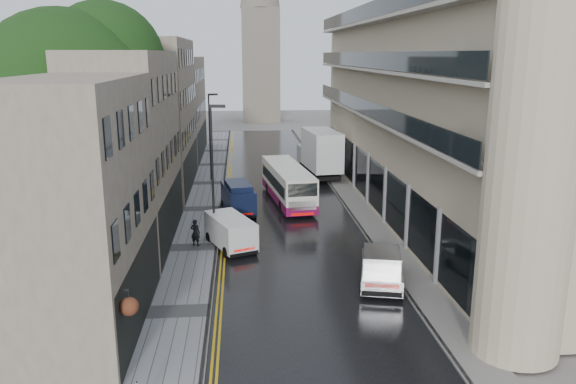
{
  "coord_description": "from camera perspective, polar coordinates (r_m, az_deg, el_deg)",
  "views": [
    {
      "loc": [
        -3.05,
        -11.78,
        10.97
      ],
      "look_at": [
        -0.5,
        18.0,
        3.58
      ],
      "focal_mm": 35.0,
      "sensor_mm": 36.0,
      "label": 1
    }
  ],
  "objects": [
    {
      "name": "lamp_post_near",
      "position": [
        32.82,
        -7.68,
        1.74
      ],
      "size": [
        0.92,
        0.34,
        8.02
      ],
      "primitive_type": null,
      "rotation": [
        0.0,
        0.0,
        -0.16
      ],
      "color": "black",
      "rests_on": "left_sidewalk"
    },
    {
      "name": "road",
      "position": [
        40.9,
        -0.43,
        -1.65
      ],
      "size": [
        9.0,
        85.0,
        0.02
      ],
      "primitive_type": "cube",
      "color": "black",
      "rests_on": "ground"
    },
    {
      "name": "white_van",
      "position": [
        31.05,
        -6.33,
        -5.01
      ],
      "size": [
        3.19,
        4.52,
        1.88
      ],
      "primitive_type": null,
      "rotation": [
        0.0,
        0.0,
        0.38
      ],
      "color": "white",
      "rests_on": "road"
    },
    {
      "name": "cream_bus",
      "position": [
        39.56,
        -0.7,
        -0.14
      ],
      "size": [
        3.44,
        10.15,
        2.71
      ],
      "primitive_type": null,
      "rotation": [
        0.0,
        0.0,
        0.12
      ],
      "color": "white",
      "rests_on": "road"
    },
    {
      "name": "tree_near",
      "position": [
        33.4,
        -21.41,
        6.02
      ],
      "size": [
        10.56,
        10.56,
        13.89
      ],
      "primitive_type": null,
      "color": "black",
      "rests_on": "ground"
    },
    {
      "name": "tree_far",
      "position": [
        45.95,
        -16.49,
        7.41
      ],
      "size": [
        9.24,
        9.24,
        12.46
      ],
      "primitive_type": null,
      "color": "black",
      "rests_on": "ground"
    },
    {
      "name": "left_sidewalk",
      "position": [
        40.86,
        -8.64,
        -1.75
      ],
      "size": [
        2.7,
        85.0,
        0.12
      ],
      "primitive_type": "cube",
      "color": "gray",
      "rests_on": "ground"
    },
    {
      "name": "silver_hatchback",
      "position": [
        26.55,
        7.6,
        -8.66
      ],
      "size": [
        2.86,
        4.7,
        1.64
      ],
      "primitive_type": null,
      "rotation": [
        0.0,
        0.0,
        -0.23
      ],
      "color": "#9B9BA0",
      "rests_on": "road"
    },
    {
      "name": "lamp_post_far",
      "position": [
        49.35,
        -7.94,
        5.49
      ],
      "size": [
        0.86,
        0.34,
        7.5
      ],
      "primitive_type": null,
      "rotation": [
        0.0,
        0.0,
        0.18
      ],
      "color": "black",
      "rests_on": "left_sidewalk"
    },
    {
      "name": "pedestrian",
      "position": [
        32.92,
        -9.39,
        -4.09
      ],
      "size": [
        0.68,
        0.58,
        1.59
      ],
      "primitive_type": "imported",
      "rotation": [
        0.0,
        0.0,
        2.74
      ],
      "color": "black",
      "rests_on": "left_sidewalk"
    },
    {
      "name": "right_sidewalk",
      "position": [
        41.64,
        7.0,
        -1.4
      ],
      "size": [
        1.8,
        85.0,
        0.12
      ],
      "primitive_type": "cube",
      "color": "slate",
      "rests_on": "ground"
    },
    {
      "name": "navy_van",
      "position": [
        38.02,
        -5.92,
        -1.12
      ],
      "size": [
        2.56,
        4.75,
        2.3
      ],
      "primitive_type": null,
      "rotation": [
        0.0,
        0.0,
        0.17
      ],
      "color": "black",
      "rests_on": "road"
    },
    {
      "name": "modern_block",
      "position": [
        40.27,
        14.64,
        7.79
      ],
      "size": [
        8.0,
        40.0,
        14.0
      ],
      "primitive_type": null,
      "color": "tan",
      "rests_on": "ground"
    },
    {
      "name": "old_shop_row",
      "position": [
        42.56,
        -13.6,
        6.8
      ],
      "size": [
        4.5,
        56.0,
        12.0
      ],
      "primitive_type": null,
      "color": "gray",
      "rests_on": "ground"
    },
    {
      "name": "white_lorry",
      "position": [
        49.16,
        2.48,
        3.58
      ],
      "size": [
        3.38,
        8.44,
        4.31
      ],
      "primitive_type": null,
      "rotation": [
        0.0,
        0.0,
        0.11
      ],
      "color": "silver",
      "rests_on": "road"
    }
  ]
}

